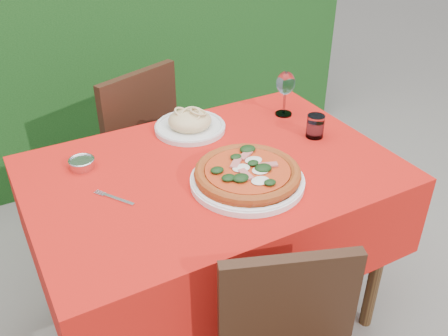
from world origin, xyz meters
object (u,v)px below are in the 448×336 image
pizza_plate (247,175)px  water_glass (315,127)px  chair_far (130,145)px  fork (118,199)px  wine_glass (286,85)px  pasta_plate (190,123)px  steel_ramekin (82,164)px

pizza_plate → water_glass: bearing=21.4°
chair_far → fork: bearing=49.4°
chair_far → wine_glass: (0.54, -0.47, 0.37)m
fork → chair_far: bearing=36.7°
wine_glass → water_glass: bearing=-91.4°
pizza_plate → water_glass: (0.40, 0.16, 0.01)m
wine_glass → pizza_plate: bearing=-137.3°
wine_glass → fork: 0.86m
pizza_plate → wine_glass: size_ratio=2.31×
chair_far → water_glass: 0.91m
fork → pizza_plate: bearing=-48.9°
pasta_plate → fork: pasta_plate is taller
steel_ramekin → chair_far: bearing=56.3°
pasta_plate → wine_glass: wine_glass is taller
pizza_plate → wine_glass: bearing=42.7°
pizza_plate → chair_far: bearing=99.0°
wine_glass → fork: (-0.81, -0.25, -0.13)m
water_glass → wine_glass: bearing=88.6°
pizza_plate → water_glass: size_ratio=4.94×
chair_far → water_glass: bearing=107.7°
wine_glass → steel_ramekin: bearing=-179.3°
steel_ramekin → water_glass: bearing=-13.6°
chair_far → steel_ramekin: bearing=36.4°
water_glass → steel_ramekin: (-0.85, 0.21, -0.02)m
chair_far → wine_glass: bearing=118.8°
wine_glass → steel_ramekin: (-0.85, -0.01, -0.12)m
pasta_plate → water_glass: bearing=-35.2°
water_glass → steel_ramekin: 0.87m
water_glass → wine_glass: size_ratio=0.47×
chair_far → steel_ramekin: (-0.32, -0.48, 0.25)m
chair_far → water_glass: size_ratio=10.15×
chair_far → pizza_plate: bearing=79.0°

